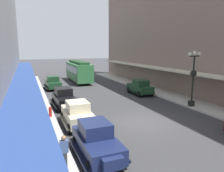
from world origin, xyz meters
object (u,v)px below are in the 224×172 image
Objects in this scene: streetcar at (79,70)px; parked_car_4 at (97,140)px; fire_hydrant at (50,112)px; parked_car_3 at (77,113)px; parked_car_1 at (64,98)px; parked_car_5 at (140,87)px; lamp_post_with_clock at (193,76)px; parked_car_0 at (53,83)px; pedestrian_0 at (64,152)px.

parked_car_4 is at bearing -101.24° from streetcar.
streetcar reaches higher than fire_hydrant.
parked_car_3 is 0.44× the size of streetcar.
parked_car_1 reaches higher than fire_hydrant.
parked_car_5 is at bearing 38.23° from parked_car_3.
streetcar is at bearing 69.79° from fire_hydrant.
lamp_post_with_clock reaches higher than parked_car_3.
streetcar is at bearing 107.86° from lamp_post_with_clock.
streetcar reaches higher than parked_car_0.
lamp_post_with_clock reaches higher than parked_car_4.
parked_car_1 is 0.45× the size of streetcar.
streetcar is (4.82, 5.23, 0.96)m from parked_car_0.
parked_car_5 reaches higher than pedestrian_0.
lamp_post_with_clock is at bearing -8.09° from fire_hydrant.
parked_car_4 is at bearing -154.31° from lamp_post_with_clock.
parked_car_0 is 5.27× the size of fire_hydrant.
parked_car_1 is 5.26× the size of fire_hydrant.
streetcar is 26.50m from pedestrian_0.
parked_car_0 is at bearing 84.73° from pedestrian_0.
parked_car_3 is 5.96m from pedestrian_0.
parked_car_1 and parked_car_4 have the same top height.
parked_car_5 is 17.30m from pedestrian_0.
streetcar is (4.93, 24.82, 0.96)m from parked_car_4.
parked_car_0 is 0.45× the size of streetcar.
lamp_post_with_clock is at bearing 2.76° from parked_car_3.
parked_car_5 is 0.83× the size of lamp_post_with_clock.
pedestrian_0 is at bearing -130.83° from parked_car_5.
parked_car_0 is 11.93m from parked_car_5.
pedestrian_0 is (-1.77, -0.80, 0.05)m from parked_car_4.
fire_hydrant is at bearing 125.25° from parked_car_3.
streetcar is at bearing 47.34° from parked_car_0.
lamp_post_with_clock reaches higher than pedestrian_0.
lamp_post_with_clock reaches higher than parked_car_1.
parked_car_5 is (9.44, -7.30, 0.00)m from parked_car_0.
parked_car_3 is at bearing 88.76° from parked_car_4.
parked_car_4 is 0.83× the size of lamp_post_with_clock.
parked_car_4 is 5.21× the size of fire_hydrant.
parked_car_5 is 13.39m from streetcar.
parked_car_1 reaches higher than pedestrian_0.
lamp_post_with_clock is at bearing -52.03° from parked_car_0.
parked_car_3 and parked_car_5 have the same top height.
parked_car_3 is 1.00× the size of parked_car_5.
parked_car_1 is 3.30m from fire_hydrant.
parked_car_5 reaches higher than fire_hydrant.
parked_car_5 is (9.44, 7.44, 0.00)m from parked_car_3.
parked_car_0 is 19.59m from parked_car_4.
parked_car_1 and parked_car_3 have the same top height.
parked_car_5 is (9.55, 12.29, 0.00)m from parked_car_4.
parked_car_1 is (-0.07, -9.53, 0.00)m from parked_car_0.
lamp_post_with_clock is 13.10m from fire_hydrant.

